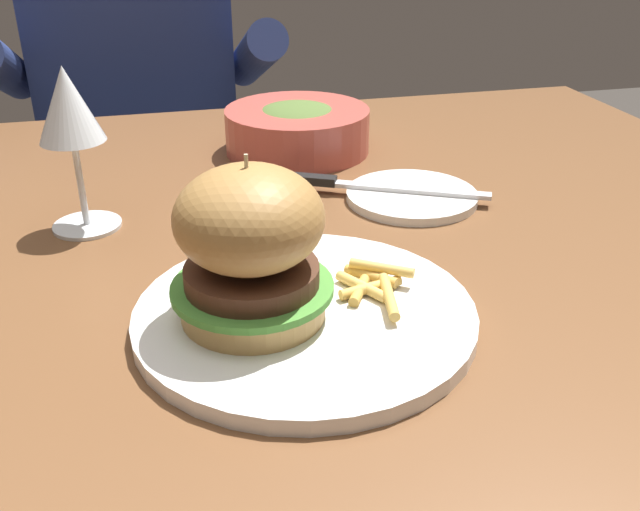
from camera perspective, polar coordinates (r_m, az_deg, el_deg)
name	(u,v)px	position (r m, az deg, el deg)	size (l,w,h in m)	color
dining_table	(244,296)	(0.79, -6.06, -3.25)	(1.32, 0.92, 0.74)	brown
main_plate	(305,315)	(0.58, -1.20, -4.77)	(0.28, 0.28, 0.01)	white
burger_sandwich	(250,245)	(0.54, -5.60, 0.86)	(0.13, 0.13, 0.13)	tan
fries_pile	(373,284)	(0.60, 4.27, -2.28)	(0.07, 0.09, 0.02)	gold
wine_glass	(69,113)	(0.75, -19.44, 10.71)	(0.07, 0.07, 0.17)	silver
bread_plate	(412,196)	(0.82, 7.34, 4.74)	(0.15, 0.15, 0.01)	white
table_knife	(367,185)	(0.82, 3.79, 5.63)	(0.22, 0.12, 0.01)	silver
soup_bowl	(297,128)	(0.97, -1.83, 10.13)	(0.19, 0.19, 0.06)	#B24C42
diner_person	(145,162)	(1.50, -13.82, 7.25)	(0.51, 0.36, 1.18)	#282833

